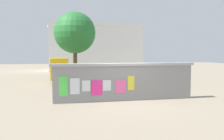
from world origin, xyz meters
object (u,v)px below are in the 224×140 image
(auto_rickshaw_truck, at_px, (73,71))
(person_walking, at_px, (67,77))
(bicycle_near, at_px, (136,79))
(motorcycle, at_px, (153,82))
(tree_roadside, at_px, (75,33))

(auto_rickshaw_truck, bearing_deg, person_walking, -97.31)
(auto_rickshaw_truck, height_order, bicycle_near, auto_rickshaw_truck)
(motorcycle, xyz_separation_m, tree_roadside, (-4.27, 7.27, 3.46))
(bicycle_near, bearing_deg, motorcycle, -82.76)
(motorcycle, bearing_deg, person_walking, -169.03)
(tree_roadside, bearing_deg, bicycle_near, -51.30)
(person_walking, distance_m, tree_roadside, 8.84)
(motorcycle, distance_m, bicycle_near, 2.33)
(auto_rickshaw_truck, height_order, tree_roadside, tree_roadside)
(auto_rickshaw_truck, distance_m, bicycle_near, 4.52)
(auto_rickshaw_truck, xyz_separation_m, person_walking, (-0.57, -4.48, 0.09))
(auto_rickshaw_truck, distance_m, person_walking, 4.51)
(bicycle_near, relative_size, tree_roadside, 0.30)
(auto_rickshaw_truck, relative_size, bicycle_near, 2.16)
(auto_rickshaw_truck, relative_size, tree_roadside, 0.64)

